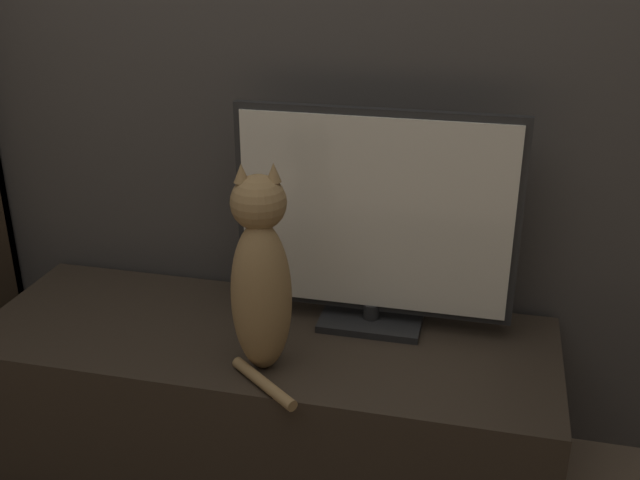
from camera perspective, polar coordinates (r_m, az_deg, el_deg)
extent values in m
cube|color=#33281E|center=(2.15, -4.18, -11.93)|extent=(1.56, 0.56, 0.41)
cube|color=black|center=(2.08, 3.90, -6.16)|extent=(0.28, 0.17, 0.02)
cylinder|color=black|center=(2.06, 3.92, -5.40)|extent=(0.04, 0.04, 0.04)
cube|color=black|center=(1.95, 4.18, 2.00)|extent=(0.74, 0.02, 0.56)
cube|color=silver|center=(1.94, 4.12, 1.85)|extent=(0.71, 0.01, 0.52)
ellipsoid|color=#997547|center=(1.80, -4.48, -4.35)|extent=(0.18, 0.17, 0.39)
ellipsoid|color=black|center=(1.85, -4.45, -4.21)|extent=(0.09, 0.07, 0.22)
sphere|color=#997547|center=(1.73, -4.71, 2.87)|extent=(0.17, 0.17, 0.13)
cone|color=#997547|center=(1.71, -6.02, 5.11)|extent=(0.04, 0.04, 0.04)
cone|color=#997547|center=(1.71, -3.56, 5.17)|extent=(0.04, 0.04, 0.04)
cylinder|color=#997547|center=(1.81, -4.32, -10.82)|extent=(0.20, 0.17, 0.03)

